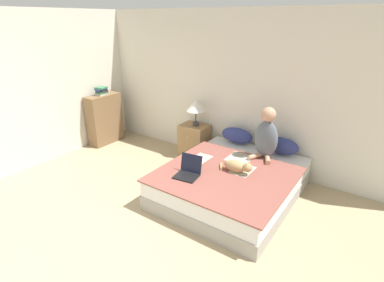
# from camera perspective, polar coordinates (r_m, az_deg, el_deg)

# --- Properties ---
(wall_back) EXTENTS (6.17, 0.05, 2.55)m
(wall_back) POSITION_cam_1_polar(r_m,az_deg,el_deg) (5.16, 7.03, 9.73)
(wall_back) COLOR beige
(wall_back) RESTS_ON ground_plane
(wall_side) EXTENTS (0.05, 4.78, 2.55)m
(wall_side) POSITION_cam_1_polar(r_m,az_deg,el_deg) (5.68, -27.69, 8.52)
(wall_side) COLOR beige
(wall_side) RESTS_ON ground_plane
(bed) EXTENTS (1.72, 2.02, 0.44)m
(bed) POSITION_cam_1_polar(r_m,az_deg,el_deg) (4.35, 7.49, -7.80)
(bed) COLOR #9E998E
(bed) RESTS_ON ground_plane
(pillow_near) EXTENTS (0.55, 0.22, 0.26)m
(pillow_near) POSITION_cam_1_polar(r_m,az_deg,el_deg) (5.06, 8.55, 1.05)
(pillow_near) COLOR navy
(pillow_near) RESTS_ON bed
(pillow_far) EXTENTS (0.55, 0.22, 0.26)m
(pillow_far) POSITION_cam_1_polar(r_m,az_deg,el_deg) (4.80, 16.58, -0.85)
(pillow_far) COLOR navy
(pillow_far) RESTS_ON bed
(person_sitting) EXTENTS (0.36, 0.36, 0.78)m
(person_sitting) POSITION_cam_1_polar(r_m,az_deg,el_deg) (4.54, 13.97, 1.02)
(person_sitting) COLOR slate
(person_sitting) RESTS_ON bed
(cat_tabby) EXTENTS (0.52, 0.17, 0.19)m
(cat_tabby) POSITION_cam_1_polar(r_m,az_deg,el_deg) (4.12, 8.66, -4.79)
(cat_tabby) COLOR tan
(cat_tabby) RESTS_ON bed
(laptop_open) EXTENTS (0.34, 0.34, 0.26)m
(laptop_open) POSITION_cam_1_polar(r_m,az_deg,el_deg) (4.00, -0.76, -5.86)
(laptop_open) COLOR black
(laptop_open) RESTS_ON bed
(nightstand) EXTENTS (0.50, 0.40, 0.60)m
(nightstand) POSITION_cam_1_polar(r_m,az_deg,el_deg) (5.50, 0.41, 0.05)
(nightstand) COLOR #937047
(nightstand) RESTS_ON ground_plane
(table_lamp) EXTENTS (0.34, 0.34, 0.50)m
(table_lamp) POSITION_cam_1_polar(r_m,az_deg,el_deg) (5.26, 0.75, 6.79)
(table_lamp) COLOR #38383D
(table_lamp) RESTS_ON nightstand
(bookshelf) EXTENTS (0.29, 0.71, 0.99)m
(bookshelf) POSITION_cam_1_polar(r_m,az_deg,el_deg) (6.33, -16.30, 4.04)
(bookshelf) COLOR brown
(bookshelf) RESTS_ON ground_plane
(book_stack_top) EXTENTS (0.21, 0.23, 0.16)m
(book_stack_top) POSITION_cam_1_polar(r_m,az_deg,el_deg) (6.18, -16.86, 9.13)
(book_stack_top) COLOR beige
(book_stack_top) RESTS_ON bookshelf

